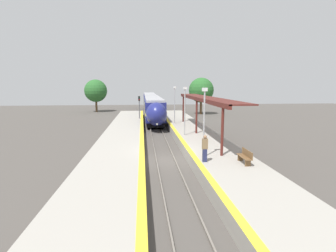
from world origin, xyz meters
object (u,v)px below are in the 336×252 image
at_px(person_waiting, 205,148).
at_px(platform_bench, 245,156).
at_px(lamppost_mid, 185,108).
at_px(train, 151,104).
at_px(lamppost_far, 175,102).
at_px(railway_signal, 139,107).
at_px(lamppost_near, 204,118).

bearing_deg(person_waiting, platform_bench, -13.62).
distance_m(platform_bench, lamppost_mid, 10.49).
xyz_separation_m(train, lamppost_mid, (2.46, -25.32, 1.43)).
xyz_separation_m(lamppost_mid, lamppost_far, (0.00, 8.26, 0.00)).
distance_m(train, railway_signal, 11.71).
bearing_deg(lamppost_far, person_waiting, -90.56).
bearing_deg(lamppost_far, railway_signal, 129.97).
relative_size(railway_signal, lamppost_near, 0.88).
distance_m(lamppost_near, lamppost_far, 16.51).
relative_size(lamppost_near, lamppost_far, 1.00).
height_order(person_waiting, lamppost_far, lamppost_far).
relative_size(train, lamppost_mid, 8.29).
bearing_deg(railway_signal, lamppost_near, -78.06).
bearing_deg(lamppost_far, lamppost_near, -90.00).
bearing_deg(railway_signal, train, 79.11).
bearing_deg(train, lamppost_far, -81.80).
bearing_deg(lamppost_mid, lamppost_near, -90.00).
xyz_separation_m(person_waiting, railway_signal, (-4.50, 23.17, 0.78)).
relative_size(platform_bench, lamppost_far, 0.35).
bearing_deg(lamppost_near, lamppost_mid, 90.00).
height_order(lamppost_near, lamppost_mid, same).
bearing_deg(lamppost_mid, railway_signal, 108.66).
xyz_separation_m(train, person_waiting, (2.29, -34.66, -0.42)).
relative_size(train, railway_signal, 9.40).
height_order(platform_bench, lamppost_mid, lamppost_mid).
bearing_deg(platform_bench, lamppost_mid, 103.33).
xyz_separation_m(train, lamppost_far, (2.46, -17.06, 1.43)).
height_order(platform_bench, railway_signal, railway_signal).
bearing_deg(train, platform_bench, -82.22).
relative_size(person_waiting, railway_signal, 0.42).
xyz_separation_m(platform_bench, railway_signal, (-7.03, 23.78, 1.25)).
distance_m(railway_signal, lamppost_mid, 14.63).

